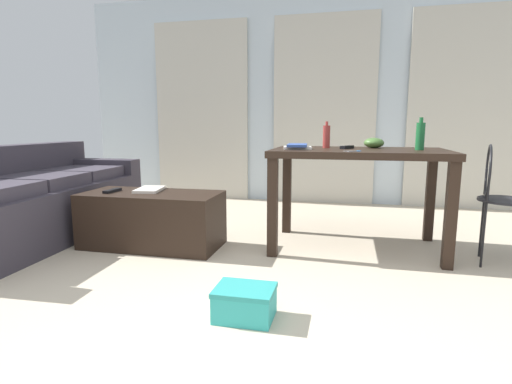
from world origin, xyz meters
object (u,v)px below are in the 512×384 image
(craft_table, at_px, (358,164))
(shoebox, at_px, (245,303))
(couch, at_px, (33,202))
(tv_remote_primary, at_px, (112,191))
(bottle_near, at_px, (420,136))
(wire_chair, at_px, (498,190))
(magazine, at_px, (150,189))
(book_stack, at_px, (297,147))
(tv_remote_on_table, at_px, (347,147))
(coffee_table, at_px, (152,220))
(scissors, at_px, (355,151))
(bottle_far, at_px, (326,136))
(bowl, at_px, (374,143))

(craft_table, bearing_deg, shoebox, -112.60)
(couch, xyz_separation_m, tv_remote_primary, (0.77, -0.02, 0.13))
(craft_table, height_order, bottle_near, bottle_near)
(shoebox, bearing_deg, wire_chair, 38.34)
(wire_chair, xyz_separation_m, magazine, (-2.54, -0.07, -0.08))
(book_stack, relative_size, tv_remote_on_table, 1.90)
(coffee_table, height_order, scissors, scissors)
(craft_table, height_order, scissors, scissors)
(bottle_far, bearing_deg, magazine, -165.78)
(bowl, bearing_deg, couch, -169.30)
(coffee_table, bearing_deg, tv_remote_on_table, 13.78)
(coffee_table, xyz_separation_m, craft_table, (1.56, 0.31, 0.45))
(book_stack, bearing_deg, coffee_table, -167.64)
(craft_table, xyz_separation_m, tv_remote_primary, (-1.88, -0.35, -0.22))
(couch, height_order, craft_table, couch)
(craft_table, bearing_deg, couch, -172.92)
(bottle_far, relative_size, shoebox, 0.71)
(scissors, bearing_deg, couch, -178.86)
(couch, relative_size, book_stack, 7.20)
(bowl, distance_m, shoebox, 1.81)
(bottle_far, relative_size, tv_remote_on_table, 1.36)
(tv_remote_on_table, bearing_deg, bowl, 61.58)
(scissors, distance_m, magazine, 1.62)
(book_stack, bearing_deg, bottle_near, 3.75)
(wire_chair, distance_m, scissors, 0.99)
(wire_chair, distance_m, tv_remote_on_table, 1.06)
(craft_table, relative_size, book_stack, 4.41)
(tv_remote_on_table, relative_size, magazine, 0.52)
(bottle_near, bearing_deg, scissors, -150.20)
(craft_table, height_order, tv_remote_on_table, tv_remote_on_table)
(coffee_table, xyz_separation_m, tv_remote_primary, (-0.31, -0.04, 0.23))
(couch, height_order, bowl, bowl)
(craft_table, distance_m, book_stack, 0.48)
(bottle_near, height_order, shoebox, bottle_near)
(tv_remote_primary, bearing_deg, bottle_near, 11.28)
(tv_remote_on_table, bearing_deg, bottle_far, -175.41)
(coffee_table, height_order, tv_remote_on_table, tv_remote_on_table)
(bowl, bearing_deg, tv_remote_on_table, -144.76)
(craft_table, bearing_deg, wire_chair, -9.84)
(craft_table, xyz_separation_m, tv_remote_on_table, (-0.09, 0.05, 0.12))
(craft_table, relative_size, bowl, 8.25)
(couch, height_order, book_stack, book_stack)
(tv_remote_on_table, relative_size, tv_remote_primary, 0.84)
(couch, bearing_deg, coffee_table, 0.81)
(bottle_near, relative_size, bowl, 1.51)
(craft_table, distance_m, bottle_near, 0.48)
(coffee_table, bearing_deg, shoebox, -44.81)
(tv_remote_on_table, xyz_separation_m, tv_remote_primary, (-1.79, -0.40, -0.34))
(bottle_far, distance_m, shoebox, 1.66)
(craft_table, bearing_deg, bowl, 58.47)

